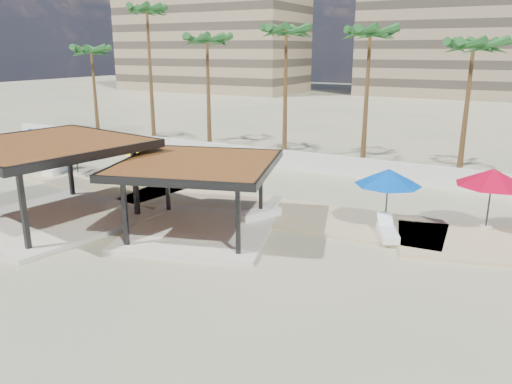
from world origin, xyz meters
TOP-DOWN VIEW (x-y plane):
  - ground at (0.00, 0.00)m, footprint 200.00×200.00m
  - promenade at (2.00, 7.67)m, footprint 44.45×7.97m
  - boundary_wall at (0.00, 16.00)m, footprint 56.00×0.30m
  - building_west at (-42.00, 68.00)m, footprint 34.00×16.00m
  - building_mid at (4.00, 78.00)m, footprint 38.00×16.00m
  - pavilion_central at (0.52, 3.18)m, footprint 7.86×7.86m
  - pavilion_west at (-6.19, 1.18)m, footprint 8.42×8.42m
  - umbrella_a at (-11.56, 7.44)m, footprint 3.35×3.35m
  - umbrella_b at (-7.30, 8.40)m, footprint 3.18×3.18m
  - umbrella_c at (11.34, 9.20)m, footprint 3.53×3.53m
  - umbrella_d at (7.41, 7.47)m, footprint 3.46×3.46m
  - umbrella_f at (-16.24, 7.98)m, footprint 3.23×3.23m
  - lounger_a at (-13.25, 7.42)m, footprint 1.32×2.48m
  - lounger_b at (2.07, 5.85)m, footprint 1.55×2.29m
  - lounger_c at (7.85, 6.22)m, footprint 1.41×2.08m
  - palm_a at (-21.00, 18.30)m, footprint 3.00×3.00m
  - palm_b at (-15.00, 18.70)m, footprint 3.00×3.00m
  - palm_c at (-9.00, 18.10)m, footprint 3.00×3.00m
  - palm_d at (-3.00, 18.90)m, footprint 3.00×3.00m
  - palm_e at (3.00, 18.40)m, footprint 3.00×3.00m
  - palm_f at (9.00, 18.60)m, footprint 3.00×3.00m

SIDE VIEW (x-z plane):
  - ground at x=0.00m, z-range 0.00..0.00m
  - promenade at x=2.00m, z-range -0.06..0.18m
  - lounger_c at x=7.85m, z-range -0.02..0.74m
  - lounger_b at x=2.07m, z-range -0.04..0.79m
  - lounger_a at x=-13.25m, z-range -0.05..0.84m
  - boundary_wall at x=0.00m, z-range 0.00..1.20m
  - pavilion_central at x=0.52m, z-range 0.31..3.49m
  - umbrella_b at x=-7.30m, z-range 1.02..3.37m
  - pavilion_west at x=-6.19m, z-range 0.36..4.09m
  - umbrella_f at x=-16.24m, z-range 1.06..3.51m
  - umbrella_d at x=7.41m, z-range 1.10..3.66m
  - umbrella_a at x=-11.56m, z-range 1.12..3.74m
  - umbrella_c at x=11.34m, z-range 1.13..3.79m
  - palm_a at x=-21.00m, z-range 3.07..11.42m
  - palm_f at x=9.00m, z-range 3.21..11.89m
  - palm_c at x=-9.00m, z-range 3.41..12.54m
  - palm_e at x=3.00m, z-range 3.56..13.02m
  - palm_d at x=-3.00m, z-range 3.64..13.31m
  - palm_b at x=-15.00m, z-range 4.41..15.84m
  - building_mid at x=4.00m, z-range -0.93..29.47m
  - building_west at x=-42.00m, z-range -0.93..31.47m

